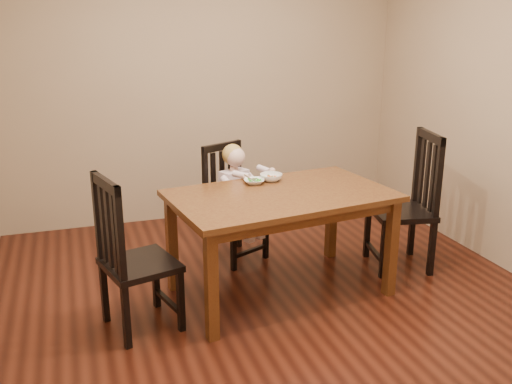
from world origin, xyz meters
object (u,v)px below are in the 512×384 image
object	(u,v)px
dining_table	(281,205)
chair_right	(408,204)
bowl_veg	(271,177)
chair_left	(131,258)
bowl_peas	(254,181)
chair_child	(232,205)
toddler	(236,191)

from	to	relation	value
dining_table	chair_right	distance (m)	1.16
dining_table	bowl_veg	distance (m)	0.34
chair_right	bowl_veg	distance (m)	1.15
chair_left	bowl_peas	size ratio (longest dim) A/B	6.92
chair_right	dining_table	bearing A→B (deg)	107.48
chair_child	chair_right	bearing A→B (deg)	129.34
chair_right	chair_child	bearing A→B (deg)	75.73
dining_table	chair_child	distance (m)	0.79
chair_left	bowl_peas	bearing A→B (deg)	100.43
dining_table	chair_right	xyz separation A→B (m)	(1.14, 0.12, -0.15)
chair_child	bowl_peas	world-z (taller)	chair_child
toddler	bowl_peas	size ratio (longest dim) A/B	3.41
toddler	bowl_veg	size ratio (longest dim) A/B	3.04
chair_left	bowl_veg	distance (m)	1.28
chair_child	bowl_veg	world-z (taller)	chair_child
chair_child	bowl_peas	distance (m)	0.57
toddler	bowl_peas	world-z (taller)	toddler
dining_table	toddler	world-z (taller)	toddler
dining_table	toddler	bearing A→B (deg)	100.87
chair_right	toddler	size ratio (longest dim) A/B	2.15
bowl_peas	dining_table	bearing A→B (deg)	-67.92
chair_right	toddler	xyz separation A→B (m)	(-1.28, 0.58, 0.07)
bowl_veg	chair_child	bearing A→B (deg)	114.32
bowl_veg	chair_right	bearing A→B (deg)	-10.11
dining_table	chair_child	size ratio (longest dim) A/B	1.71
chair_right	toddler	bearing A→B (deg)	77.02
bowl_veg	dining_table	bearing A→B (deg)	-96.75
bowl_veg	chair_left	bearing A→B (deg)	-155.71
bowl_peas	chair_child	bearing A→B (deg)	95.19
chair_right	bowl_veg	bearing A→B (deg)	91.32
dining_table	chair_right	world-z (taller)	chair_right
bowl_peas	bowl_veg	bearing A→B (deg)	14.69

